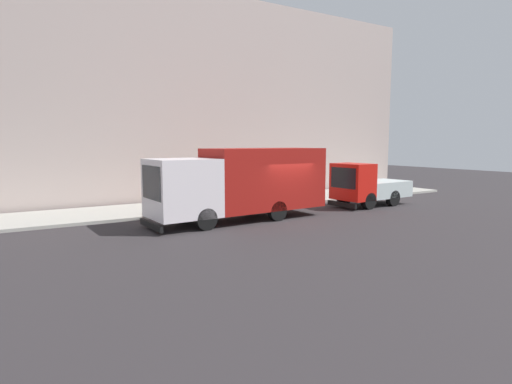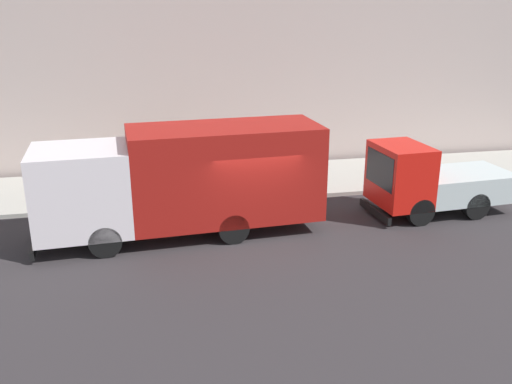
# 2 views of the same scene
# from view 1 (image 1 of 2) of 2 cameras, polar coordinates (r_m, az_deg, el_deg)

# --- Properties ---
(ground) EXTENTS (80.00, 80.00, 0.00)m
(ground) POSITION_cam_1_polar(r_m,az_deg,el_deg) (19.02, 4.26, -3.63)
(ground) COLOR #2F2A2C
(sidewalk) EXTENTS (4.27, 30.00, 0.14)m
(sidewalk) POSITION_cam_1_polar(r_m,az_deg,el_deg) (23.33, -3.01, -1.51)
(sidewalk) COLOR #ABA89E
(sidewalk) RESTS_ON ground
(building_facade) EXTENTS (0.50, 30.00, 12.13)m
(building_facade) POSITION_cam_1_polar(r_m,az_deg,el_deg) (25.58, -5.92, 12.65)
(building_facade) COLOR #BDA9A1
(building_facade) RESTS_ON ground
(large_utility_truck) EXTENTS (2.82, 8.33, 3.18)m
(large_utility_truck) POSITION_cam_1_polar(r_m,az_deg,el_deg) (18.32, -1.94, 1.45)
(large_utility_truck) COLOR white
(large_utility_truck) RESTS_ON ground
(small_flatbed_truck) EXTENTS (2.35, 4.79, 2.35)m
(small_flatbed_truck) POSITION_cam_1_polar(r_m,az_deg,el_deg) (23.35, 14.93, 0.78)
(small_flatbed_truck) COLOR red
(small_flatbed_truck) RESTS_ON ground
(pedestrian_walking) EXTENTS (0.51, 0.51, 1.73)m
(pedestrian_walking) POSITION_cam_1_polar(r_m,az_deg,el_deg) (23.15, -9.91, 0.78)
(pedestrian_walking) COLOR brown
(pedestrian_walking) RESTS_ON sidewalk
(traffic_cone_orange) EXTENTS (0.39, 0.39, 0.55)m
(traffic_cone_orange) POSITION_cam_1_polar(r_m,az_deg,el_deg) (19.87, -14.52, -2.16)
(traffic_cone_orange) COLOR orange
(traffic_cone_orange) RESTS_ON sidewalk
(street_sign_post) EXTENTS (0.44, 0.08, 2.48)m
(street_sign_post) POSITION_cam_1_polar(r_m,az_deg,el_deg) (21.02, -3.55, 1.80)
(street_sign_post) COLOR #4C5156
(street_sign_post) RESTS_ON sidewalk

